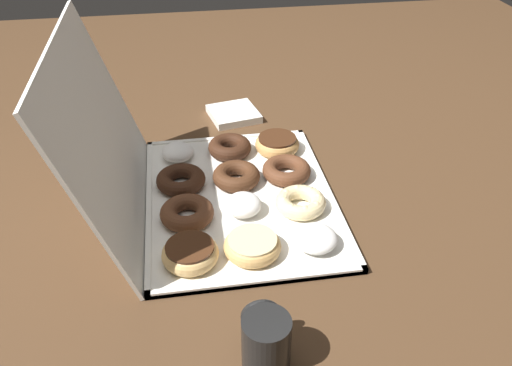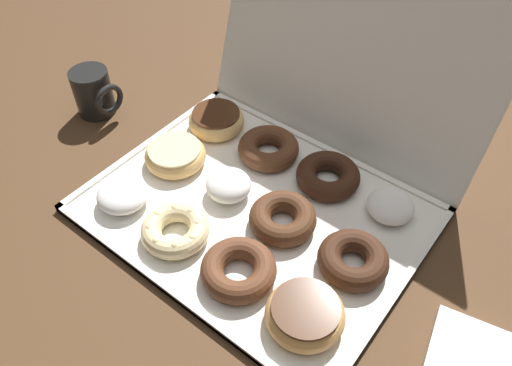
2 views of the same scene
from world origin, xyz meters
TOP-DOWN VIEW (x-y plane):
  - ground_plane at (0.00, 0.00)m, footprint 3.00×3.00m
  - donut_box at (0.00, 0.00)m, footprint 0.56×0.43m
  - box_lid_open at (0.00, 0.28)m, footprint 0.56×0.13m
  - powdered_filled_donut_0 at (-0.19, -0.13)m, footprint 0.09×0.09m
  - cruller_donut_1 at (-0.07, -0.13)m, footprint 0.11×0.11m
  - chocolate_cake_ring_donut_2 at (0.07, -0.12)m, footprint 0.12×0.12m
  - chocolate_frosted_donut_3 at (0.19, -0.13)m, footprint 0.12×0.12m
  - glazed_ring_donut_4 at (-0.19, -0.00)m, footprint 0.12×0.12m
  - powdered_filled_donut_5 at (-0.06, -0.00)m, footprint 0.08×0.08m
  - chocolate_cake_ring_donut_6 at (0.06, -0.00)m, footprint 0.12×0.12m
  - chocolate_cake_ring_donut_7 at (0.20, -0.00)m, footprint 0.11×0.11m
  - chocolate_frosted_donut_8 at (-0.20, 0.13)m, footprint 0.11×0.11m
  - chocolate_cake_ring_donut_9 at (-0.06, 0.12)m, footprint 0.12×0.12m
  - chocolate_cake_ring_donut_10 at (0.07, 0.13)m, footprint 0.12×0.12m
  - powdered_filled_donut_11 at (0.19, 0.14)m, footprint 0.08×0.08m
  - coffee_mug at (-0.44, 0.02)m, footprint 0.10×0.08m
  - napkin_stack at (0.42, -0.04)m, footprint 0.16×0.16m

SIDE VIEW (x-z plane):
  - ground_plane at x=0.00m, z-range 0.00..0.00m
  - donut_box at x=0.00m, z-range 0.00..0.01m
  - napkin_stack at x=0.42m, z-range 0.00..0.02m
  - chocolate_cake_ring_donut_2 at x=0.07m, z-range 0.01..0.05m
  - chocolate_cake_ring_donut_10 at x=0.07m, z-range 0.01..0.05m
  - cruller_donut_1 at x=-0.07m, z-range 0.01..0.05m
  - chocolate_cake_ring_donut_9 at x=-0.06m, z-range 0.01..0.05m
  - chocolate_cake_ring_donut_6 at x=0.06m, z-range 0.01..0.05m
  - glazed_ring_donut_4 at x=-0.19m, z-range 0.01..0.05m
  - chocolate_cake_ring_donut_7 at x=0.20m, z-range 0.01..0.05m
  - powdered_filled_donut_0 at x=-0.19m, z-range 0.01..0.05m
  - powdered_filled_donut_11 at x=0.19m, z-range 0.01..0.05m
  - chocolate_frosted_donut_8 at x=-0.20m, z-range 0.01..0.05m
  - chocolate_frosted_donut_3 at x=0.19m, z-range 0.01..0.05m
  - powdered_filled_donut_5 at x=-0.06m, z-range 0.01..0.05m
  - coffee_mug at x=-0.44m, z-range 0.00..0.10m
  - box_lid_open at x=0.00m, z-range 0.00..0.40m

